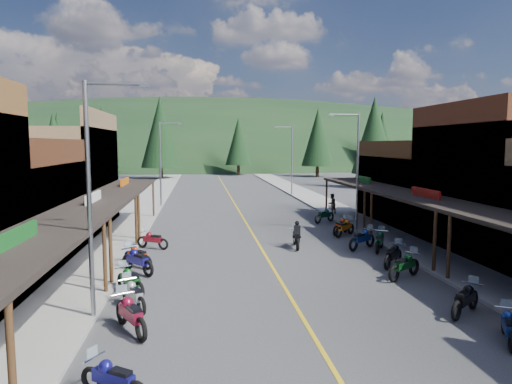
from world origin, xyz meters
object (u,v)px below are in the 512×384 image
object	(u,v)px
pine_9	(382,141)
pine_2	(160,132)
streetlight_0	(93,189)
rider_on_bike	(296,237)
shop_west_3	(49,180)
pine_7	(58,138)
bike_west_3	(113,377)
bike_east_4	(508,325)
bike_east_9	(362,238)
streetlight_3	(291,157)
bike_west_8	(138,255)
streetlight_2	(356,166)
bike_east_6	(404,264)
pine_10	(102,139)
bike_west_7	(137,259)
bike_east_12	(324,215)
pine_1	(92,137)
bike_east_8	(380,240)
bike_east_10	(345,226)
pedestrian_east_b	(332,204)
pine_5	(377,134)
pine_6	(450,141)
bike_west_4	(131,313)
streetlight_1	(162,160)
bike_east_11	(341,225)
pine_8	(54,144)
bike_east_7	(393,254)
bike_west_6	(130,279)
pine_4	(318,137)
pine_3	(238,141)
shop_east_2	(512,188)
pine_11	(374,135)
shop_east_3	(426,189)
bike_west_5	(134,293)
bike_east_5	(465,298)

from	to	relation	value
pine_9	pine_2	bearing A→B (deg)	159.08
streetlight_0	rider_on_bike	size ratio (longest dim) A/B	3.65
shop_west_3	pine_7	bearing A→B (deg)	105.72
pine_2	bike_west_3	size ratio (longest dim) A/B	7.10
bike_east_4	bike_east_9	world-z (taller)	bike_east_9
streetlight_3	bike_west_8	distance (m)	32.52
streetlight_2	bike_east_6	distance (m)	11.50
pine_10	bike_west_7	bearing A→B (deg)	-77.01
bike_east_4	bike_east_12	xyz separation A→B (m)	(0.26, 21.26, 0.06)
pine_1	bike_east_8	bearing A→B (deg)	-65.77
bike_east_10	pedestrian_east_b	size ratio (longest dim) A/B	1.32
pine_1	pine_2	size ratio (longest dim) A/B	0.89
shop_west_3	bike_east_12	distance (m)	19.93
pine_5	pine_6	bearing A→B (deg)	-33.69
streetlight_3	bike_west_4	world-z (taller)	streetlight_3
streetlight_0	streetlight_1	xyz separation A→B (m)	(0.00, 28.00, 0.00)
bike_east_11	pine_10	bearing A→B (deg)	160.09
bike_east_12	pine_8	bearing A→B (deg)	-171.18
bike_west_4	bike_east_12	world-z (taller)	bike_west_4
bike_east_7	pedestrian_east_b	bearing A→B (deg)	127.15
bike_west_6	pine_4	bearing A→B (deg)	34.30
streetlight_0	pine_3	bearing A→B (deg)	81.35
shop_east_2	pine_11	bearing A→B (deg)	80.28
pine_5	rider_on_bike	bearing A→B (deg)	-115.11
bike_east_10	bike_east_11	size ratio (longest dim) A/B	1.03
bike_west_6	bike_west_8	size ratio (longest dim) A/B	1.00
shop_east_3	bike_east_11	world-z (taller)	shop_east_3
bike_west_5	bike_east_12	world-z (taller)	bike_east_12
bike_west_4	bike_east_4	bearing A→B (deg)	-39.84
streetlight_2	pine_7	distance (m)	78.42
pine_3	pine_6	bearing A→B (deg)	-2.73
pine_2	bike_east_7	size ratio (longest dim) A/B	6.39
streetlight_1	bike_east_11	bearing A→B (deg)	-49.26
streetlight_2	bike_east_5	size ratio (longest dim) A/B	3.74
streetlight_1	shop_east_3	bearing A→B (deg)	-27.33
streetlight_2	bike_east_11	bearing A→B (deg)	-147.49
bike_east_4	pine_4	bearing A→B (deg)	107.98
pine_3	pine_5	size ratio (longest dim) A/B	0.79
pine_10	pedestrian_east_b	size ratio (longest dim) A/B	6.85
pine_4	bike_east_9	bearing A→B (deg)	-102.21
pine_3	bike_west_7	distance (m)	67.54
bike_east_6	pine_5	bearing A→B (deg)	125.36
streetlight_0	pine_10	distance (m)	57.13
streetlight_0	bike_east_7	size ratio (longest dim) A/B	3.65
pine_7	bike_west_4	distance (m)	87.60
streetlight_2	bike_east_8	size ratio (longest dim) A/B	3.56
bike_west_8	pine_9	bearing A→B (deg)	12.73
streetlight_3	bike_west_4	distance (m)	39.55
bike_east_9	pedestrian_east_b	bearing A→B (deg)	136.73
pine_4	streetlight_1	bearing A→B (deg)	-123.29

